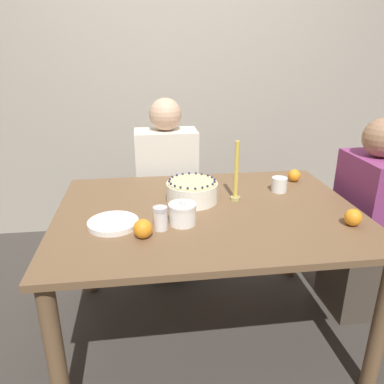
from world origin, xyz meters
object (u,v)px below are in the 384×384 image
at_px(sugar_shaker, 160,218).
at_px(person_woman_floral, 365,232).
at_px(cake, 192,191).
at_px(sugar_bowl, 182,214).
at_px(person_man_blue_shirt, 167,197).
at_px(candle, 236,176).

bearing_deg(sugar_shaker, person_woman_floral, 13.90).
bearing_deg(person_woman_floral, cake, 89.40).
height_order(sugar_bowl, sugar_shaker, sugar_bowl).
bearing_deg(sugar_shaker, person_man_blue_shirt, 84.44).
height_order(sugar_shaker, person_woman_floral, person_woman_floral).
xyz_separation_m(cake, sugar_bowl, (-0.08, -0.26, -0.00)).
xyz_separation_m(cake, candle, (0.22, -0.02, 0.08)).
xyz_separation_m(cake, sugar_shaker, (-0.18, -0.30, -0.00)).
height_order(sugar_bowl, candle, candle).
xyz_separation_m(sugar_bowl, candle, (0.30, 0.24, 0.08)).
bearing_deg(candle, cake, 175.71).
bearing_deg(person_man_blue_shirt, sugar_shaker, 84.44).
xyz_separation_m(sugar_bowl, person_man_blue_shirt, (-0.01, 0.87, -0.27)).
relative_size(candle, person_man_blue_shirt, 0.26).
bearing_deg(candle, sugar_shaker, -144.69).
height_order(person_man_blue_shirt, person_woman_floral, person_man_blue_shirt).
relative_size(sugar_bowl, person_man_blue_shirt, 0.11).
xyz_separation_m(candle, person_man_blue_shirt, (-0.31, 0.63, -0.35)).
bearing_deg(sugar_bowl, person_man_blue_shirt, 90.71).
bearing_deg(cake, person_man_blue_shirt, 98.06).
bearing_deg(person_woman_floral, sugar_shaker, 103.90).
distance_m(cake, person_woman_floral, 1.03).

